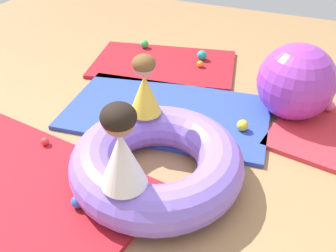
# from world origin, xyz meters

# --- Properties ---
(ground_plane) EXTENTS (8.00, 8.00, 0.00)m
(ground_plane) POSITION_xyz_m (0.00, 0.00, 0.00)
(ground_plane) COLOR #9E7549
(gym_mat_near_right) EXTENTS (1.69, 1.21, 0.04)m
(gym_mat_near_right) POSITION_xyz_m (-0.76, 1.74, 0.02)
(gym_mat_near_right) COLOR #B21923
(gym_mat_near_right) RESTS_ON ground
(gym_mat_center_rear) EXTENTS (2.02, 1.51, 0.04)m
(gym_mat_center_rear) POSITION_xyz_m (-0.94, -0.50, 0.02)
(gym_mat_center_rear) COLOR #B21923
(gym_mat_center_rear) RESTS_ON ground
(gym_mat_far_left) EXTENTS (1.90, 1.22, 0.04)m
(gym_mat_far_left) POSITION_xyz_m (-0.35, 0.86, 0.02)
(gym_mat_far_left) COLOR #2D47B7
(gym_mat_far_left) RESTS_ON ground
(inflatable_cushion) EXTENTS (1.21, 1.21, 0.32)m
(inflatable_cushion) POSITION_xyz_m (-0.08, 0.05, 0.16)
(inflatable_cushion) COLOR #8466E0
(inflatable_cushion) RESTS_ON ground
(child_in_yellow) EXTENTS (0.26, 0.26, 0.47)m
(child_in_yellow) POSITION_xyz_m (-0.32, 0.38, 0.55)
(child_in_yellow) COLOR yellow
(child_in_yellow) RESTS_ON inflatable_cushion
(child_in_white) EXTENTS (0.34, 0.34, 0.55)m
(child_in_white) POSITION_xyz_m (-0.10, -0.36, 0.59)
(child_in_white) COLOR white
(child_in_white) RESTS_ON inflatable_cushion
(play_ball_pink) EXTENTS (0.10, 0.10, 0.10)m
(play_ball_pink) POSITION_xyz_m (0.99, 1.43, 0.09)
(play_ball_pink) COLOR pink
(play_ball_pink) RESTS_ON gym_mat_front
(play_ball_green) EXTENTS (0.10, 0.10, 0.10)m
(play_ball_green) POSITION_xyz_m (-1.13, 2.02, 0.09)
(play_ball_green) COLOR green
(play_ball_green) RESTS_ON gym_mat_near_right
(play_ball_yellow) EXTENTS (0.10, 0.10, 0.10)m
(play_ball_yellow) POSITION_xyz_m (0.35, 0.83, 0.09)
(play_ball_yellow) COLOR yellow
(play_ball_yellow) RESTS_ON gym_mat_far_left
(play_ball_red) EXTENTS (0.06, 0.06, 0.06)m
(play_ball_red) POSITION_xyz_m (-1.04, 0.03, 0.07)
(play_ball_red) COLOR red
(play_ball_red) RESTS_ON gym_mat_center_rear
(play_ball_orange) EXTENTS (0.07, 0.07, 0.07)m
(play_ball_orange) POSITION_xyz_m (-0.35, 1.80, 0.08)
(play_ball_orange) COLOR orange
(play_ball_orange) RESTS_ON gym_mat_near_right
(play_ball_blue) EXTENTS (0.09, 0.09, 0.09)m
(play_ball_blue) POSITION_xyz_m (-0.43, -0.42, 0.08)
(play_ball_blue) COLOR blue
(play_ball_blue) RESTS_ON gym_mat_center_rear
(play_ball_teal_second) EXTENTS (0.11, 0.11, 0.11)m
(play_ball_teal_second) POSITION_xyz_m (-0.40, 1.98, 0.09)
(play_ball_teal_second) COLOR teal
(play_ball_teal_second) RESTS_ON gym_mat_near_right
(exercise_ball_large) EXTENTS (0.66, 0.66, 0.66)m
(exercise_ball_large) POSITION_xyz_m (0.67, 1.29, 0.33)
(exercise_ball_large) COLOR purple
(exercise_ball_large) RESTS_ON ground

